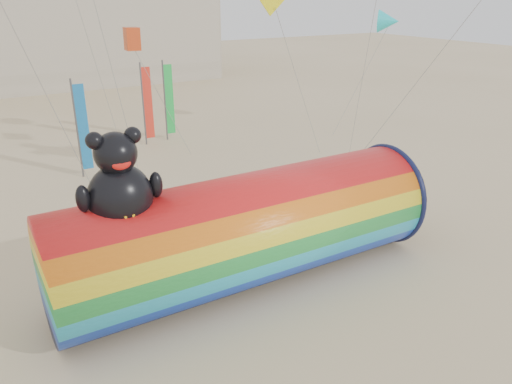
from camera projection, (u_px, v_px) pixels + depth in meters
ground at (265, 271)px, 17.72m from camera, size 160.00×160.00×0.00m
windsock_assembly at (247, 227)px, 16.51m from camera, size 12.88×3.92×5.94m
kite_handler at (349, 195)px, 22.14m from camera, size 0.73×0.69×1.68m
fabric_bundle at (380, 219)px, 21.32m from camera, size 2.62×1.35×0.41m
festival_banners at (136, 109)px, 29.95m from camera, size 7.17×4.59×5.20m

